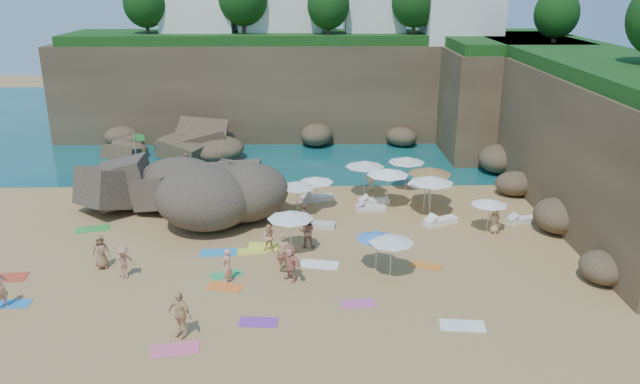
{
  "coord_description": "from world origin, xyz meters",
  "views": [
    {
      "loc": [
        1.48,
        -29.56,
        13.28
      ],
      "look_at": [
        2.0,
        3.0,
        2.0
      ],
      "focal_mm": 35.0,
      "sensor_mm": 36.0,
      "label": 1
    }
  ],
  "objects_px": {
    "person_stand_4": "(495,220)",
    "person_stand_6": "(227,266)",
    "parasol_2": "(365,164)",
    "person_stand_5": "(186,166)",
    "person_stand_1": "(307,231)",
    "rock_outcrop": "(179,212)",
    "lounger_0": "(317,198)",
    "person_stand_0": "(0,289)",
    "person_stand_3": "(305,218)",
    "flag_pole": "(138,154)",
    "parasol_0": "(316,179)",
    "parasol_1": "(388,172)",
    "person_stand_2": "(372,178)"
  },
  "relations": [
    {
      "from": "rock_outcrop",
      "to": "parasol_1",
      "type": "bearing_deg",
      "value": 3.7
    },
    {
      "from": "rock_outcrop",
      "to": "person_stand_4",
      "type": "bearing_deg",
      "value": -10.88
    },
    {
      "from": "parasol_2",
      "to": "person_stand_5",
      "type": "height_order",
      "value": "parasol_2"
    },
    {
      "from": "person_stand_0",
      "to": "rock_outcrop",
      "type": "bearing_deg",
      "value": 11.89
    },
    {
      "from": "person_stand_0",
      "to": "person_stand_2",
      "type": "height_order",
      "value": "person_stand_0"
    },
    {
      "from": "person_stand_2",
      "to": "person_stand_6",
      "type": "bearing_deg",
      "value": 87.63
    },
    {
      "from": "lounger_0",
      "to": "person_stand_5",
      "type": "height_order",
      "value": "person_stand_5"
    },
    {
      "from": "parasol_1",
      "to": "person_stand_5",
      "type": "relative_size",
      "value": 1.45
    },
    {
      "from": "flag_pole",
      "to": "person_stand_6",
      "type": "xyz_separation_m",
      "value": [
        7.35,
        -13.3,
        -1.61
      ]
    },
    {
      "from": "rock_outcrop",
      "to": "person_stand_0",
      "type": "xyz_separation_m",
      "value": [
        -5.17,
        -11.25,
        0.9
      ]
    },
    {
      "from": "flag_pole",
      "to": "person_stand_4",
      "type": "distance_m",
      "value": 22.61
    },
    {
      "from": "parasol_0",
      "to": "person_stand_1",
      "type": "distance_m",
      "value": 5.81
    },
    {
      "from": "lounger_0",
      "to": "person_stand_4",
      "type": "xyz_separation_m",
      "value": [
        9.59,
        -5.32,
        0.58
      ]
    },
    {
      "from": "parasol_0",
      "to": "person_stand_0",
      "type": "relative_size",
      "value": 1.16
    },
    {
      "from": "parasol_1",
      "to": "person_stand_2",
      "type": "xyz_separation_m",
      "value": [
        -0.65,
        3.0,
        -1.36
      ]
    },
    {
      "from": "parasol_0",
      "to": "parasol_2",
      "type": "relative_size",
      "value": 0.85
    },
    {
      "from": "person_stand_6",
      "to": "rock_outcrop",
      "type": "bearing_deg",
      "value": -124.85
    },
    {
      "from": "parasol_2",
      "to": "person_stand_0",
      "type": "distance_m",
      "value": 21.63
    },
    {
      "from": "parasol_1",
      "to": "person_stand_3",
      "type": "bearing_deg",
      "value": -141.83
    },
    {
      "from": "parasol_2",
      "to": "person_stand_4",
      "type": "xyz_separation_m",
      "value": [
        6.59,
        -6.16,
        -1.41
      ]
    },
    {
      "from": "person_stand_1",
      "to": "person_stand_4",
      "type": "xyz_separation_m",
      "value": [
        10.21,
        1.7,
        -0.13
      ]
    },
    {
      "from": "rock_outcrop",
      "to": "parasol_2",
      "type": "distance_m",
      "value": 11.82
    },
    {
      "from": "lounger_0",
      "to": "person_stand_0",
      "type": "distance_m",
      "value": 18.83
    },
    {
      "from": "rock_outcrop",
      "to": "person_stand_4",
      "type": "height_order",
      "value": "rock_outcrop"
    },
    {
      "from": "person_stand_1",
      "to": "rock_outcrop",
      "type": "bearing_deg",
      "value": -27.11
    },
    {
      "from": "parasol_1",
      "to": "person_stand_5",
      "type": "distance_m",
      "value": 14.53
    },
    {
      "from": "flag_pole",
      "to": "parasol_2",
      "type": "xyz_separation_m",
      "value": [
        14.59,
        -1.55,
        -0.29
      ]
    },
    {
      "from": "lounger_0",
      "to": "rock_outcrop",
      "type": "bearing_deg",
      "value": 177.27
    },
    {
      "from": "parasol_1",
      "to": "rock_outcrop",
      "type": "bearing_deg",
      "value": -176.3
    },
    {
      "from": "lounger_0",
      "to": "person_stand_5",
      "type": "xyz_separation_m",
      "value": [
        -9.02,
        4.76,
        0.72
      ]
    },
    {
      "from": "person_stand_4",
      "to": "person_stand_6",
      "type": "bearing_deg",
      "value": -121.23
    },
    {
      "from": "parasol_2",
      "to": "person_stand_6",
      "type": "xyz_separation_m",
      "value": [
        -7.25,
        -11.75,
        -1.33
      ]
    },
    {
      "from": "parasol_2",
      "to": "person_stand_1",
      "type": "distance_m",
      "value": 8.74
    },
    {
      "from": "parasol_2",
      "to": "flag_pole",
      "type": "bearing_deg",
      "value": 173.95
    },
    {
      "from": "person_stand_0",
      "to": "person_stand_6",
      "type": "distance_m",
      "value": 9.49
    },
    {
      "from": "flag_pole",
      "to": "person_stand_6",
      "type": "distance_m",
      "value": 15.28
    },
    {
      "from": "lounger_0",
      "to": "person_stand_2",
      "type": "bearing_deg",
      "value": 12.86
    },
    {
      "from": "person_stand_2",
      "to": "lounger_0",
      "type": "bearing_deg",
      "value": 57.34
    },
    {
      "from": "rock_outcrop",
      "to": "parasol_2",
      "type": "height_order",
      "value": "parasol_2"
    },
    {
      "from": "person_stand_1",
      "to": "flag_pole",
      "type": "bearing_deg",
      "value": -33.93
    },
    {
      "from": "person_stand_5",
      "to": "person_stand_6",
      "type": "distance_m",
      "value": 16.38
    },
    {
      "from": "parasol_0",
      "to": "person_stand_6",
      "type": "distance_m",
      "value": 10.52
    },
    {
      "from": "lounger_0",
      "to": "parasol_1",
      "type": "bearing_deg",
      "value": -29.75
    },
    {
      "from": "parasol_2",
      "to": "person_stand_5",
      "type": "bearing_deg",
      "value": 161.94
    },
    {
      "from": "parasol_1",
      "to": "person_stand_6",
      "type": "xyz_separation_m",
      "value": [
        -8.47,
        -9.84,
        -1.39
      ]
    },
    {
      "from": "parasol_0",
      "to": "parasol_2",
      "type": "bearing_deg",
      "value": 34.86
    },
    {
      "from": "person_stand_1",
      "to": "person_stand_5",
      "type": "height_order",
      "value": "person_stand_5"
    },
    {
      "from": "person_stand_1",
      "to": "person_stand_3",
      "type": "bearing_deg",
      "value": -79.38
    },
    {
      "from": "person_stand_1",
      "to": "person_stand_5",
      "type": "distance_m",
      "value": 14.47
    },
    {
      "from": "person_stand_0",
      "to": "person_stand_4",
      "type": "height_order",
      "value": "person_stand_0"
    }
  ]
}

